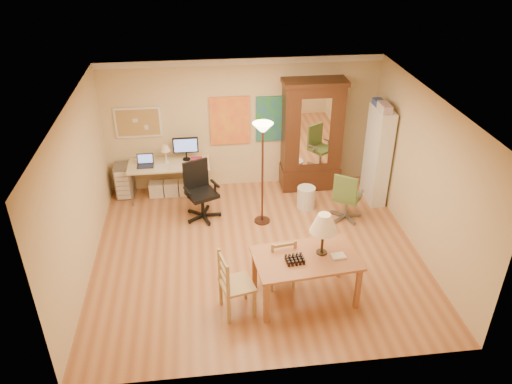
{
  "coord_description": "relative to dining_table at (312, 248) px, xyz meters",
  "views": [
    {
      "loc": [
        -0.83,
        -6.87,
        5.18
      ],
      "look_at": [
        0.02,
        0.3,
        1.03
      ],
      "focal_mm": 35.0,
      "sensor_mm": 36.0,
      "label": 1
    }
  ],
  "objects": [
    {
      "name": "bookshelf",
      "position": [
        1.88,
        2.73,
        0.06
      ],
      "size": [
        0.29,
        0.77,
        1.92
      ],
      "color": "white",
      "rests_on": "floor"
    },
    {
      "name": "wastebin",
      "position": [
        0.47,
        2.54,
        -0.68
      ],
      "size": [
        0.35,
        0.35,
        0.44
      ],
      "primitive_type": "cylinder",
      "color": "silver",
      "rests_on": "floor"
    },
    {
      "name": "ladder_chair_left",
      "position": [
        -1.15,
        -0.2,
        -0.43
      ],
      "size": [
        0.54,
        0.56,
        1.01
      ],
      "color": "#A27E4A",
      "rests_on": "floor"
    },
    {
      "name": "office_chair_green",
      "position": [
        1.12,
        2.04,
        -0.64
      ],
      "size": [
        0.62,
        0.62,
        0.99
      ],
      "color": "slate",
      "rests_on": "floor"
    },
    {
      "name": "corkboard",
      "position": [
        -2.71,
        3.64,
        0.6
      ],
      "size": [
        0.9,
        0.04,
        0.62
      ],
      "primitive_type": "cube",
      "color": "tan",
      "rests_on": "floor"
    },
    {
      "name": "floor",
      "position": [
        -0.66,
        1.17,
        -0.9
      ],
      "size": [
        5.5,
        5.5,
        0.0
      ],
      "primitive_type": "plane",
      "color": "#9E5E38",
      "rests_on": "ground"
    },
    {
      "name": "armoire",
      "position": [
        0.72,
        3.41,
        0.1
      ],
      "size": [
        1.25,
        0.59,
        2.3
      ],
      "color": "#35200E",
      "rests_on": "floor"
    },
    {
      "name": "drawer_cart",
      "position": [
        -3.1,
        3.42,
        -0.55
      ],
      "size": [
        0.35,
        0.42,
        0.69
      ],
      "color": "slate",
      "rests_on": "floor"
    },
    {
      "name": "computer_desk",
      "position": [
        -2.15,
        3.33,
        -0.45
      ],
      "size": [
        1.61,
        0.7,
        1.22
      ],
      "color": "beige",
      "rests_on": "floor"
    },
    {
      "name": "art_panel_right",
      "position": [
        -0.01,
        3.64,
        0.55
      ],
      "size": [
        0.75,
        0.04,
        0.95
      ],
      "primitive_type": "cube",
      "color": "#266099",
      "rests_on": "floor"
    },
    {
      "name": "office_chair_black",
      "position": [
        -1.57,
        2.43,
        -0.6
      ],
      "size": [
        0.68,
        0.68,
        1.11
      ],
      "color": "black",
      "rests_on": "floor"
    },
    {
      "name": "ladder_chair_back",
      "position": [
        -0.4,
        0.33,
        -0.48
      ],
      "size": [
        0.46,
        0.45,
        0.89
      ],
      "color": "#A27E4A",
      "rests_on": "floor"
    },
    {
      "name": "torchiere_lamp",
      "position": [
        -0.45,
        2.13,
        0.69
      ],
      "size": [
        0.36,
        0.36,
        1.98
      ],
      "color": "#47251C",
      "rests_on": "floor"
    },
    {
      "name": "dining_table",
      "position": [
        0.0,
        0.0,
        0.0
      ],
      "size": [
        1.6,
        1.06,
        1.42
      ],
      "color": "#965331",
      "rests_on": "floor"
    },
    {
      "name": "crown_molding",
      "position": [
        -0.66,
        3.63,
        1.74
      ],
      "size": [
        5.5,
        0.08,
        0.12
      ],
      "primitive_type": "cube",
      "color": "white",
      "rests_on": "floor"
    },
    {
      "name": "art_panel_left",
      "position": [
        -0.91,
        3.64,
        0.55
      ],
      "size": [
        0.8,
        0.04,
        1.0
      ],
      "primitive_type": "cube",
      "color": "yellow",
      "rests_on": "floor"
    }
  ]
}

